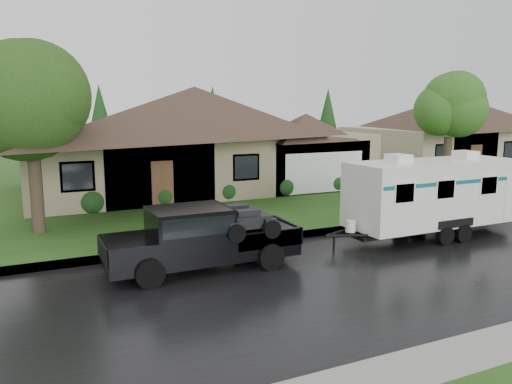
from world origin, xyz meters
The scene contains 11 objects.
ground centered at (0.00, 0.00, 0.00)m, with size 140.00×140.00×0.00m, color #254C18.
road centered at (0.00, -2.00, 0.01)m, with size 140.00×8.00×0.01m, color black.
curb centered at (0.00, 2.25, 0.07)m, with size 140.00×0.50×0.15m, color gray.
lawn centered at (0.00, 15.00, 0.07)m, with size 140.00×26.00×0.15m, color #254C18.
house_main centered at (2.29, 13.84, 3.59)m, with size 19.44×10.80×6.90m.
house_neighbor centered at (22.27, 14.34, 3.32)m, with size 15.12×9.72×6.45m.
tree_left_green centered at (-6.51, 6.35, 5.03)m, with size 4.25×4.25×7.03m.
tree_right_green centered at (14.29, 7.40, 4.67)m, with size 3.94×3.94×6.52m.
shrub_row centered at (2.00, 9.30, 0.65)m, with size 13.60×1.00×1.00m.
pickup_truck centered at (-2.46, 0.30, 0.98)m, with size 5.51×2.09×1.84m.
travel_trailer centered at (6.34, 0.30, 1.62)m, with size 6.80×2.39×3.05m.
Camera 1 is at (-6.84, -12.91, 4.62)m, focal length 35.00 mm.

